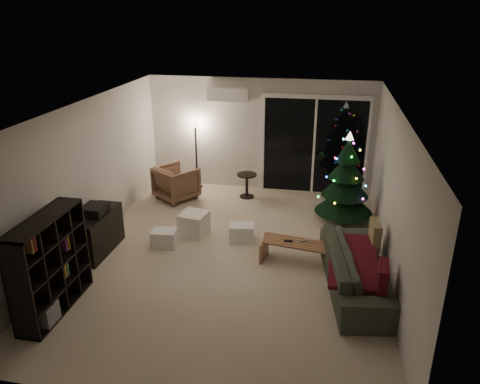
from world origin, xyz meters
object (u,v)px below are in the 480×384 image
object	(u,v)px
sofa	(359,269)
christmas_tree	(346,178)
bookshelf	(39,264)
armchair	(176,183)
coffee_table	(297,252)
media_cabinet	(97,233)

from	to	relation	value
sofa	christmas_tree	bearing A→B (deg)	-3.92
bookshelf	christmas_tree	xyz separation A→B (m)	(4.12, 3.64, 0.20)
armchair	christmas_tree	world-z (taller)	christmas_tree
bookshelf	coffee_table	distance (m)	3.89
armchair	sofa	world-z (taller)	armchair
bookshelf	sofa	bearing A→B (deg)	2.85
bookshelf	coffee_table	world-z (taller)	bookshelf
bookshelf	media_cabinet	size ratio (longest dim) A/B	1.23
christmas_tree	armchair	bearing A→B (deg)	171.87
bookshelf	armchair	xyz separation A→B (m)	(0.58, 4.15, -0.33)
bookshelf	sofa	size ratio (longest dim) A/B	0.62
media_cabinet	coffee_table	world-z (taller)	media_cabinet
coffee_table	christmas_tree	bearing A→B (deg)	76.00
sofa	christmas_tree	xyz separation A→B (m)	(-0.18, 2.36, 0.57)
armchair	coffee_table	world-z (taller)	armchair
armchair	christmas_tree	xyz separation A→B (m)	(3.54, -0.51, 0.53)
sofa	christmas_tree	world-z (taller)	christmas_tree
armchair	coffee_table	size ratio (longest dim) A/B	0.69
bookshelf	media_cabinet	bearing A→B (deg)	76.17
media_cabinet	armchair	distance (m)	2.59
coffee_table	christmas_tree	size ratio (longest dim) A/B	0.64
bookshelf	coffee_table	xyz separation A→B (m)	(3.36, 1.89, -0.51)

